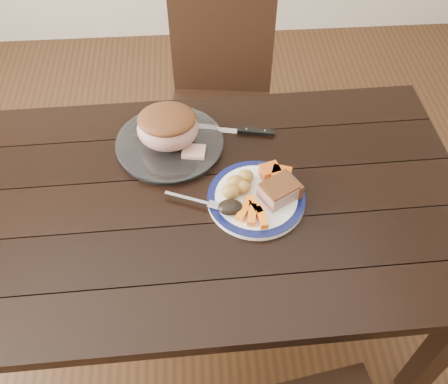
{
  "coord_description": "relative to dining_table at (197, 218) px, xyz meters",
  "views": [
    {
      "loc": [
        0.02,
        -0.91,
        1.89
      ],
      "look_at": [
        0.08,
        -0.02,
        0.8
      ],
      "focal_mm": 40.0,
      "sensor_mm": 36.0,
      "label": 1
    }
  ],
  "objects": [
    {
      "name": "serving_platter",
      "position": [
        -0.08,
        0.22,
        0.1
      ],
      "size": [
        0.33,
        0.33,
        0.02
      ],
      "primitive_type": "cylinder",
      "color": "white",
      "rests_on": "dining_table"
    },
    {
      "name": "dining_table",
      "position": [
        0.0,
        0.0,
        0.0
      ],
      "size": [
        1.62,
        0.94,
        0.75
      ],
      "rotation": [
        0.0,
        0.0,
        0.02
      ],
      "color": "black",
      "rests_on": "ground"
    },
    {
      "name": "dark_mushroom",
      "position": [
        0.09,
        -0.06,
        0.13
      ],
      "size": [
        0.07,
        0.05,
        0.03
      ],
      "primitive_type": "ellipsoid",
      "color": "black",
      "rests_on": "dinner_plate"
    },
    {
      "name": "fork",
      "position": [
        0.01,
        -0.02,
        0.11
      ],
      "size": [
        0.17,
        0.08,
        0.0
      ],
      "rotation": [
        0.0,
        0.0,
        -0.39
      ],
      "color": "silver",
      "rests_on": "dinner_plate"
    },
    {
      "name": "carving_knife",
      "position": [
        0.16,
        0.27,
        0.1
      ],
      "size": [
        0.32,
        0.08,
        0.01
      ],
      "rotation": [
        0.0,
        0.0,
        -0.19
      ],
      "color": "silver",
      "rests_on": "dining_table"
    },
    {
      "name": "pumpkin_wedges",
      "position": [
        0.24,
        0.05,
        0.13
      ],
      "size": [
        0.1,
        0.08,
        0.04
      ],
      "color": "orange",
      "rests_on": "dinner_plate"
    },
    {
      "name": "dinner_plate",
      "position": [
        0.17,
        -0.02,
        0.1
      ],
      "size": [
        0.28,
        0.28,
        0.02
      ],
      "primitive_type": "cylinder",
      "color": "white",
      "rests_on": "dining_table"
    },
    {
      "name": "carrot_batons",
      "position": [
        0.16,
        -0.08,
        0.12
      ],
      "size": [
        0.09,
        0.11,
        0.02
      ],
      "color": "orange",
      "rests_on": "dinner_plate"
    },
    {
      "name": "roast_joint",
      "position": [
        -0.08,
        0.22,
        0.17
      ],
      "size": [
        0.19,
        0.16,
        0.12
      ],
      "primitive_type": "ellipsoid",
      "color": "tan",
      "rests_on": "serving_platter"
    },
    {
      "name": "roasted_potatoes",
      "position": [
        0.12,
        0.01,
        0.13
      ],
      "size": [
        0.1,
        0.1,
        0.04
      ],
      "color": "gold",
      "rests_on": "dinner_plate"
    },
    {
      "name": "ground",
      "position": [
        0.0,
        0.0,
        -0.66
      ],
      "size": [
        4.0,
        4.0,
        0.0
      ],
      "primitive_type": "plane",
      "color": "#472B16",
      "rests_on": "ground"
    },
    {
      "name": "chair_far",
      "position": [
        0.12,
        0.74,
        -0.13
      ],
      "size": [
        0.47,
        0.48,
        0.93
      ],
      "rotation": [
        0.0,
        0.0,
        3.02
      ],
      "color": "black",
      "rests_on": "ground"
    },
    {
      "name": "pork_slice",
      "position": [
        0.24,
        -0.02,
        0.14
      ],
      "size": [
        0.13,
        0.12,
        0.04
      ],
      "primitive_type": "cube",
      "rotation": [
        0.0,
        0.0,
        0.51
      ],
      "color": "#AB7868",
      "rests_on": "dinner_plate"
    },
    {
      "name": "plate_rim",
      "position": [
        0.17,
        -0.02,
        0.11
      ],
      "size": [
        0.28,
        0.28,
        0.02
      ],
      "primitive_type": "torus",
      "color": "#0C113F",
      "rests_on": "dinner_plate"
    },
    {
      "name": "cut_slice",
      "position": [
        -0.0,
        0.17,
        0.12
      ],
      "size": [
        0.08,
        0.07,
        0.02
      ],
      "primitive_type": "cube",
      "rotation": [
        0.0,
        0.0,
        -0.16
      ],
      "color": "tan",
      "rests_on": "serving_platter"
    }
  ]
}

